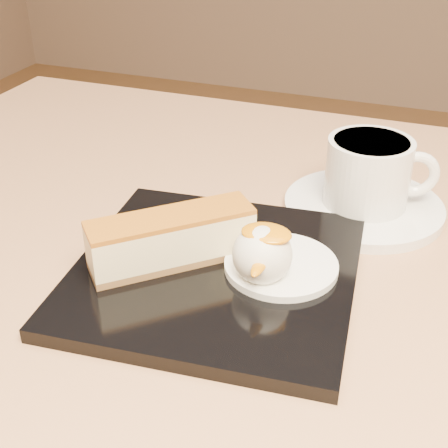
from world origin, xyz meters
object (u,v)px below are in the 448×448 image
at_px(saucer, 363,207).
at_px(coffee_cup, 370,171).
at_px(cheesecake, 172,239).
at_px(ice_cream_scoop, 262,255).
at_px(dessert_plate, 215,272).
at_px(table, 171,400).

distance_m(saucer, coffee_cup, 0.04).
xyz_separation_m(cheesecake, saucer, (0.13, 0.16, -0.03)).
bearing_deg(saucer, cheesecake, -129.48).
height_order(ice_cream_scoop, coffee_cup, coffee_cup).
bearing_deg(dessert_plate, cheesecake, -171.87).
height_order(table, cheesecake, cheesecake).
distance_m(table, cheesecake, 0.19).
relative_size(dessert_plate, saucer, 1.47).
height_order(dessert_plate, cheesecake, cheesecake).
xyz_separation_m(cheesecake, ice_cream_scoop, (0.08, 0.00, 0.00)).
xyz_separation_m(ice_cream_scoop, saucer, (0.05, 0.16, -0.03)).
distance_m(dessert_plate, cheesecake, 0.04).
relative_size(table, ice_cream_scoop, 17.46).
bearing_deg(dessert_plate, coffee_cup, 57.81).
bearing_deg(table, cheesecake, -26.58).
relative_size(dessert_plate, cheesecake, 1.82).
bearing_deg(dessert_plate, saucer, 58.25).
relative_size(dessert_plate, coffee_cup, 2.13).
bearing_deg(coffee_cup, ice_cream_scoop, -124.96).
distance_m(table, dessert_plate, 0.17).
height_order(dessert_plate, ice_cream_scoop, ice_cream_scoop).
height_order(cheesecake, coffee_cup, coffee_cup).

